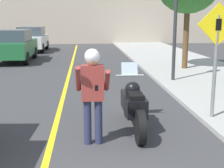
% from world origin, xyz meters
% --- Properties ---
extents(road_center_line, '(0.12, 36.00, 0.01)m').
position_xyz_m(road_center_line, '(-0.60, 6.00, 0.00)').
color(road_center_line, yellow).
rests_on(road_center_line, ground).
extents(motorcycle, '(0.62, 2.28, 1.31)m').
position_xyz_m(motorcycle, '(1.04, 3.50, 0.51)').
color(motorcycle, black).
rests_on(motorcycle, ground).
extents(person_biker, '(0.59, 0.48, 1.75)m').
position_xyz_m(person_biker, '(0.18, 2.76, 1.08)').
color(person_biker, '#282D4C').
rests_on(person_biker, ground).
extents(crossing_sign, '(0.91, 0.08, 2.48)m').
position_xyz_m(crossing_sign, '(2.87, 3.81, 1.60)').
color(crossing_sign, slate).
rests_on(crossing_sign, sidewalk_curb).
extents(traffic_light, '(0.26, 0.30, 3.97)m').
position_xyz_m(traffic_light, '(3.18, 8.04, 2.85)').
color(traffic_light, '#2D2D30').
rests_on(traffic_light, sidewalk_curb).
extents(parked_car_green, '(1.88, 4.20, 1.68)m').
position_xyz_m(parked_car_green, '(-3.64, 14.20, 0.86)').
color(parked_car_green, black).
rests_on(parked_car_green, ground).
extents(parked_car_white, '(1.88, 4.20, 1.68)m').
position_xyz_m(parked_car_white, '(-3.55, 19.42, 0.86)').
color(parked_car_white, black).
rests_on(parked_car_white, ground).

